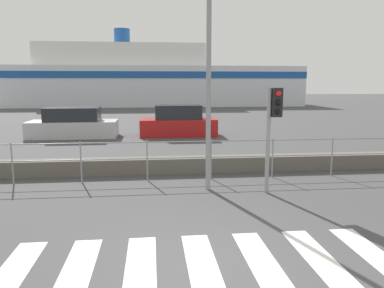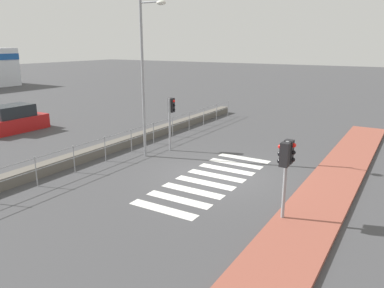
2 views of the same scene
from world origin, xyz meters
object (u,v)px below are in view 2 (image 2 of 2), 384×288
at_px(traffic_light_far, 171,112).
at_px(parked_car_red, 13,120).
at_px(streetlamp, 147,64).
at_px(traffic_light_near, 286,159).

xyz_separation_m(traffic_light_far, parked_car_red, (-1.55, 10.23, -1.20)).
height_order(traffic_light_far, parked_car_red, traffic_light_far).
distance_m(streetlamp, parked_car_red, 10.61).
height_order(traffic_light_near, parked_car_red, traffic_light_near).
relative_size(traffic_light_far, streetlamp, 0.37).
relative_size(streetlamp, parked_car_red, 1.79).
xyz_separation_m(streetlamp, parked_car_red, (-0.06, 10.01, -3.52)).
distance_m(traffic_light_far, parked_car_red, 10.41).
distance_m(traffic_light_near, streetlamp, 8.22).
bearing_deg(parked_car_red, traffic_light_near, -100.02).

